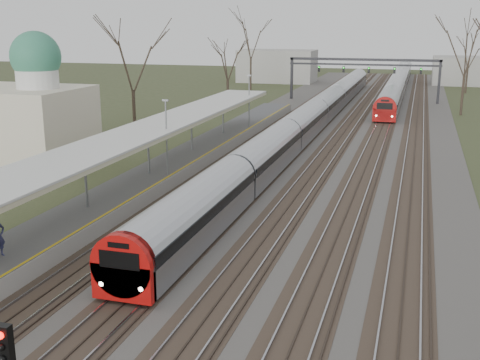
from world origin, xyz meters
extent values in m
cube|color=#474442|center=(0.00, 55.00, 0.05)|extent=(24.00, 160.00, 0.10)
cube|color=#4C3828|center=(-6.00, 55.00, 0.09)|extent=(2.60, 160.00, 0.06)
cube|color=gray|center=(-6.72, 55.00, 0.16)|extent=(0.07, 160.00, 0.12)
cube|color=gray|center=(-5.28, 55.00, 0.16)|extent=(0.07, 160.00, 0.12)
cube|color=#4C3828|center=(-2.50, 55.00, 0.09)|extent=(2.60, 160.00, 0.06)
cube|color=gray|center=(-3.22, 55.00, 0.16)|extent=(0.07, 160.00, 0.12)
cube|color=gray|center=(-1.78, 55.00, 0.16)|extent=(0.07, 160.00, 0.12)
cube|color=#4C3828|center=(1.00, 55.00, 0.09)|extent=(2.60, 160.00, 0.06)
cube|color=gray|center=(0.28, 55.00, 0.16)|extent=(0.07, 160.00, 0.12)
cube|color=gray|center=(1.72, 55.00, 0.16)|extent=(0.07, 160.00, 0.12)
cube|color=#4C3828|center=(4.50, 55.00, 0.09)|extent=(2.60, 160.00, 0.06)
cube|color=gray|center=(3.78, 55.00, 0.16)|extent=(0.07, 160.00, 0.12)
cube|color=gray|center=(5.22, 55.00, 0.16)|extent=(0.07, 160.00, 0.12)
cube|color=#4C3828|center=(8.00, 55.00, 0.09)|extent=(2.60, 160.00, 0.06)
cube|color=gray|center=(7.28, 55.00, 0.16)|extent=(0.07, 160.00, 0.12)
cube|color=gray|center=(8.72, 55.00, 0.16)|extent=(0.07, 160.00, 0.12)
cube|color=#9E9B93|center=(-9.05, 37.50, 0.50)|extent=(3.50, 69.00, 1.00)
cylinder|color=slate|center=(-9.05, 26.00, 2.50)|extent=(0.14, 0.14, 3.00)
cylinder|color=slate|center=(-9.05, 34.00, 2.50)|extent=(0.14, 0.14, 3.00)
cylinder|color=slate|center=(-9.05, 42.00, 2.50)|extent=(0.14, 0.14, 3.00)
cylinder|color=slate|center=(-9.05, 50.00, 2.50)|extent=(0.14, 0.14, 3.00)
cube|color=silver|center=(-9.05, 33.00, 4.05)|extent=(4.10, 50.00, 0.12)
cube|color=beige|center=(-9.05, 33.00, 3.88)|extent=(4.10, 50.00, 0.25)
cube|color=beige|center=(-22.00, 38.00, 3.00)|extent=(10.00, 8.00, 6.00)
cylinder|color=silver|center=(-20.00, 38.00, 7.20)|extent=(3.20, 3.20, 2.50)
sphere|color=#327D5E|center=(-20.00, 38.00, 8.40)|extent=(3.80, 3.80, 3.80)
cube|color=black|center=(-10.00, 85.00, 3.00)|extent=(0.35, 0.35, 6.00)
cube|color=black|center=(10.50, 85.00, 3.00)|extent=(0.35, 0.35, 6.00)
cube|color=black|center=(0.25, 85.00, 5.90)|extent=(21.00, 0.35, 0.35)
cube|color=black|center=(0.25, 85.00, 5.20)|extent=(21.00, 0.25, 0.25)
cube|color=black|center=(-6.00, 84.80, 4.50)|extent=(0.32, 0.22, 0.85)
sphere|color=#0CFF19|center=(-6.00, 84.66, 4.75)|extent=(0.16, 0.16, 0.16)
cube|color=black|center=(-2.50, 84.80, 4.50)|extent=(0.32, 0.22, 0.85)
sphere|color=#0CFF19|center=(-2.50, 84.66, 4.75)|extent=(0.16, 0.16, 0.16)
cube|color=black|center=(1.00, 84.80, 4.50)|extent=(0.32, 0.22, 0.85)
sphere|color=#0CFF19|center=(1.00, 84.66, 4.75)|extent=(0.16, 0.16, 0.16)
cube|color=black|center=(4.50, 84.80, 4.50)|extent=(0.32, 0.22, 0.85)
sphere|color=#0CFF19|center=(4.50, 84.66, 4.75)|extent=(0.16, 0.16, 0.16)
cube|color=black|center=(8.00, 84.80, 4.50)|extent=(0.32, 0.22, 0.85)
sphere|color=#0CFF19|center=(8.00, 84.66, 4.75)|extent=(0.16, 0.16, 0.16)
cylinder|color=#2D231C|center=(-17.00, 48.00, 2.48)|extent=(0.30, 0.30, 4.95)
cube|color=#999BA2|center=(-2.50, 62.46, 1.10)|extent=(2.55, 90.00, 1.60)
cylinder|color=#999BA2|center=(-2.50, 62.46, 1.75)|extent=(2.60, 89.70, 2.60)
cube|color=black|center=(-2.50, 62.46, 1.85)|extent=(2.62, 89.40, 0.55)
cube|color=#AC0B09|center=(-2.50, 17.56, 1.05)|extent=(2.55, 0.50, 1.50)
cylinder|color=#AC0B09|center=(-2.50, 17.61, 1.75)|extent=(2.60, 0.60, 2.60)
cube|color=black|center=(-2.50, 17.34, 2.05)|extent=(1.70, 0.12, 0.70)
sphere|color=white|center=(-3.35, 17.36, 0.95)|extent=(0.22, 0.22, 0.22)
sphere|color=white|center=(-1.65, 17.36, 0.95)|extent=(0.22, 0.22, 0.22)
cube|color=black|center=(-2.50, 62.46, 0.17)|extent=(1.80, 89.00, 0.35)
cube|color=#999BA2|center=(4.50, 103.09, 1.10)|extent=(2.55, 75.00, 1.60)
cylinder|color=#999BA2|center=(4.50, 103.09, 1.75)|extent=(2.60, 74.70, 2.60)
cube|color=black|center=(4.50, 103.09, 1.85)|extent=(2.62, 74.40, 0.55)
cube|color=#AC0B09|center=(4.50, 65.69, 1.05)|extent=(2.55, 0.50, 1.50)
cylinder|color=#AC0B09|center=(4.50, 65.74, 1.75)|extent=(2.60, 0.60, 2.60)
cube|color=black|center=(4.50, 65.47, 2.05)|extent=(1.70, 0.12, 0.70)
sphere|color=white|center=(3.65, 65.49, 0.95)|extent=(0.22, 0.22, 0.22)
sphere|color=white|center=(5.35, 65.49, 0.95)|extent=(0.22, 0.22, 0.22)
cube|color=black|center=(4.50, 103.09, 0.17)|extent=(1.80, 74.00, 0.35)
cube|color=black|center=(-0.75, 8.51, 3.60)|extent=(0.35, 0.22, 1.00)
sphere|color=#FF0C05|center=(-0.75, 8.38, 3.90)|extent=(0.18, 0.18, 0.18)
camera|label=1|loc=(8.08, -1.94, 10.84)|focal=45.00mm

